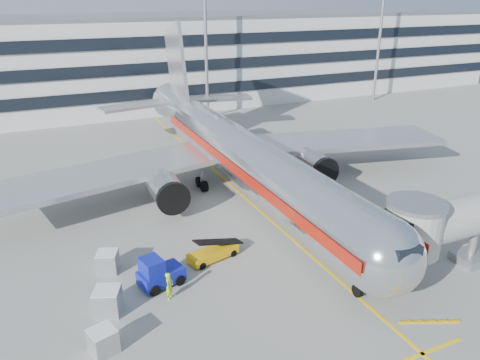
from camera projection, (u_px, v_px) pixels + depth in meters
name	position (u px, v px, depth m)	size (l,w,h in m)	color
ground	(297.00, 243.00, 38.52)	(180.00, 180.00, 0.00)	gray
lead_in_line	(246.00, 198.00, 46.98)	(0.25, 70.00, 0.01)	yellow
stop_bar	(423.00, 354.00, 26.67)	(6.00, 0.25, 0.01)	yellow
main_jet	(239.00, 153.00, 46.86)	(50.95, 48.70, 16.06)	silver
terminal	(134.00, 60.00, 84.65)	(150.00, 24.25, 15.60)	silver
light_mast_centre	(205.00, 23.00, 71.58)	(2.40, 1.20, 25.45)	gray
light_mast_east	(382.00, 18.00, 84.56)	(2.40, 1.20, 25.45)	gray
belt_loader	(213.00, 252.00, 35.99)	(4.32, 2.40, 2.02)	#DFA209
baggage_tug	(158.00, 273.00, 32.54)	(3.40, 2.57, 2.30)	#0E179C
cargo_container_left	(108.00, 262.00, 34.38)	(1.89, 1.89, 1.55)	#AAADB1
cargo_container_right	(108.00, 301.00, 29.85)	(2.11, 2.11, 1.72)	#AAADB1
cargo_container_front	(103.00, 341.00, 26.58)	(1.75, 1.75, 1.49)	#AAADB1
ramp_worker	(169.00, 286.00, 31.17)	(0.72, 0.47, 1.98)	#A1E618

